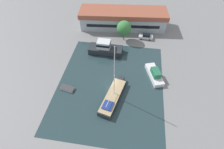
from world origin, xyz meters
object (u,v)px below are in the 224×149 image
quay_tree_near_building (124,28)px  motor_cruiser (105,49)px  warehouse_building (123,18)px  small_dinghy (67,88)px  sailboat_moored (113,96)px  cabin_boat (155,74)px  parked_car (146,36)px

quay_tree_near_building → motor_cruiser: quay_tree_near_building is taller
warehouse_building → small_dinghy: size_ratio=8.12×
warehouse_building → sailboat_moored: sailboat_moored is taller
motor_cruiser → cabin_boat: bearing=-116.8°
warehouse_building → sailboat_moored: bearing=-93.5°
quay_tree_near_building → parked_car: 8.24m
warehouse_building → small_dinghy: warehouse_building is taller
cabin_boat → parked_car: bearing=79.5°
quay_tree_near_building → warehouse_building: bearing=98.1°
small_dinghy → sailboat_moored: bearing=-83.9°
cabin_boat → warehouse_building: bearing=96.0°
sailboat_moored → cabin_boat: size_ratio=1.84×
quay_tree_near_building → motor_cruiser: bearing=-122.8°
parked_car → sailboat_moored: bearing=166.4°
quay_tree_near_building → small_dinghy: (-11.79, -22.91, -4.03)m
sailboat_moored → small_dinghy: 11.92m
parked_car → cabin_boat: (2.69, -16.90, 0.06)m
parked_car → sailboat_moored: 26.60m
small_dinghy → cabin_boat: 23.08m
quay_tree_near_building → cabin_boat: bearing=-56.8°
motor_cruiser → parked_car: bearing=-52.1°
parked_car → sailboat_moored: (-7.22, -25.60, -0.09)m
small_dinghy → cabin_boat: size_ratio=0.45×
cabin_boat → small_dinghy: bearing=179.8°
warehouse_building → small_dinghy: 32.88m
quay_tree_near_building → sailboat_moored: size_ratio=0.43×
quay_tree_near_building → parked_car: (7.29, 1.62, -3.48)m
parked_car → motor_cruiser: 15.15m
motor_cruiser → cabin_boat: 16.74m
small_dinghy → cabin_boat: bearing=-59.4°
motor_cruiser → warehouse_building: bearing=-12.2°
motor_cruiser → quay_tree_near_building: bearing=-31.8°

